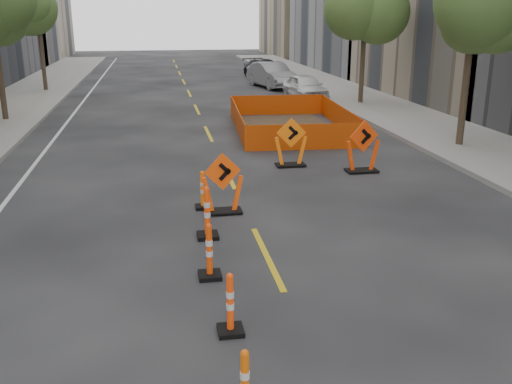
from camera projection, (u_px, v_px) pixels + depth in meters
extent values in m
plane|color=black|center=(327.00, 383.00, 7.28)|extent=(140.00, 140.00, 0.00)
cube|color=gray|center=(475.00, 145.00, 20.02)|extent=(4.00, 90.00, 0.15)
cylinder|color=#382B1E|center=(1.00, 86.00, 24.21)|extent=(0.24, 0.24, 3.15)
cylinder|color=#382B1E|center=(43.00, 65.00, 33.61)|extent=(0.24, 0.24, 3.15)
sphere|color=#4E692D|center=(38.00, 13.00, 32.72)|extent=(2.80, 2.80, 2.80)
cylinder|color=#382B1E|center=(463.00, 103.00, 19.47)|extent=(0.24, 0.24, 3.15)
sphere|color=#4E692D|center=(473.00, 12.00, 18.58)|extent=(2.80, 2.80, 2.80)
cylinder|color=#382B1E|center=(362.00, 74.00, 28.87)|extent=(0.24, 0.24, 3.15)
sphere|color=#4E692D|center=(365.00, 12.00, 27.98)|extent=(2.80, 2.80, 2.80)
imported|color=white|center=(305.00, 87.00, 30.99)|extent=(1.94, 4.12, 1.36)
imported|color=gray|center=(272.00, 75.00, 36.03)|extent=(2.61, 4.98, 1.56)
imported|color=black|center=(265.00, 69.00, 41.12)|extent=(3.02, 4.96, 1.34)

